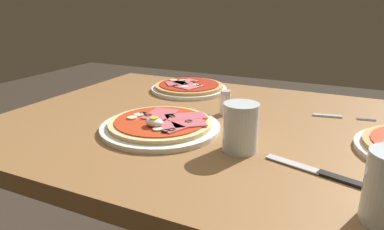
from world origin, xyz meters
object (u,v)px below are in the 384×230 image
(knife, at_px, (322,173))
(dining_table, at_px, (231,167))
(pizza_across_right, at_px, (189,87))
(water_glass_near, at_px, (240,130))
(fork, at_px, (339,117))
(pizza_foreground, at_px, (161,125))
(salt_shaker, at_px, (225,102))

(knife, bearing_deg, dining_table, 142.19)
(pizza_across_right, xyz_separation_m, water_glass_near, (0.32, -0.41, 0.03))
(pizza_across_right, relative_size, fork, 1.66)
(pizza_foreground, distance_m, pizza_across_right, 0.39)
(pizza_across_right, bearing_deg, dining_table, -46.00)
(pizza_foreground, distance_m, fork, 0.48)
(pizza_foreground, xyz_separation_m, salt_shaker, (0.10, 0.19, 0.02))
(pizza_across_right, bearing_deg, pizza_foreground, -74.26)
(pizza_foreground, distance_m, water_glass_near, 0.22)
(pizza_across_right, distance_m, knife, 0.66)
(pizza_across_right, height_order, fork, pizza_across_right)
(salt_shaker, bearing_deg, knife, -42.20)
(knife, bearing_deg, fork, 89.33)
(pizza_foreground, xyz_separation_m, fork, (0.39, 0.29, -0.01))
(fork, bearing_deg, pizza_foreground, -143.31)
(fork, distance_m, knife, 0.36)
(dining_table, height_order, pizza_foreground, pizza_foreground)
(dining_table, bearing_deg, pizza_across_right, 134.00)
(dining_table, relative_size, water_glass_near, 11.83)
(pizza_foreground, bearing_deg, knife, -10.72)
(dining_table, height_order, water_glass_near, water_glass_near)
(pizza_across_right, height_order, water_glass_near, water_glass_near)
(pizza_foreground, xyz_separation_m, water_glass_near, (0.21, -0.03, 0.03))
(fork, xyz_separation_m, knife, (-0.00, -0.36, 0.00))
(dining_table, height_order, fork, fork)
(water_glass_near, height_order, fork, water_glass_near)
(salt_shaker, bearing_deg, pizza_across_right, 137.53)
(water_glass_near, bearing_deg, pizza_foreground, 170.92)
(water_glass_near, relative_size, knife, 0.54)
(knife, bearing_deg, pizza_foreground, 169.28)
(water_glass_near, distance_m, knife, 0.18)
(fork, bearing_deg, water_glass_near, -118.33)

